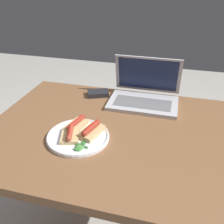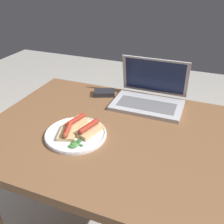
# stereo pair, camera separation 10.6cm
# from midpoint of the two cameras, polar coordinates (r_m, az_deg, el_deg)

# --- Properties ---
(desk) EXTENTS (1.13, 0.80, 0.78)m
(desk) POSITION_cam_midpoint_polar(r_m,az_deg,el_deg) (1.10, 4.16, -8.55)
(desk) COLOR brown
(desk) RESTS_ON ground_plane
(laptop) EXTENTS (0.34, 0.25, 0.21)m
(laptop) POSITION_cam_midpoint_polar(r_m,az_deg,el_deg) (1.25, 10.94, 3.41)
(laptop) COLOR #B7B7BC
(laptop) RESTS_ON desk
(plate) EXTENTS (0.25, 0.25, 0.02)m
(plate) POSITION_cam_midpoint_polar(r_m,az_deg,el_deg) (1.01, -5.34, -5.15)
(plate) COLOR silver
(plate) RESTS_ON desk
(sausage_toast_left) EXTENTS (0.09, 0.11, 0.04)m
(sausage_toast_left) POSITION_cam_midpoint_polar(r_m,az_deg,el_deg) (1.00, -7.17, -4.64)
(sausage_toast_left) COLOR tan
(sausage_toast_left) RESTS_ON plate
(sausage_toast_middle) EXTENTS (0.09, 0.13, 0.04)m
(sausage_toast_middle) POSITION_cam_midpoint_polar(r_m,az_deg,el_deg) (1.01, -2.29, -3.98)
(sausage_toast_middle) COLOR tan
(sausage_toast_middle) RESTS_ON plate
(sausage_toast_right) EXTENTS (0.09, 0.12, 0.04)m
(sausage_toast_right) POSITION_cam_midpoint_polar(r_m,az_deg,el_deg) (1.06, -5.48, -2.34)
(sausage_toast_right) COLOR tan
(sausage_toast_right) RESTS_ON plate
(salad_pile) EXTENTS (0.05, 0.07, 0.01)m
(salad_pile) POSITION_cam_midpoint_polar(r_m,az_deg,el_deg) (0.95, -5.27, -7.40)
(salad_pile) COLOR #709E4C
(salad_pile) RESTS_ON plate
(external_drive) EXTENTS (0.13, 0.11, 0.02)m
(external_drive) POSITION_cam_midpoint_polar(r_m,az_deg,el_deg) (1.33, 0.50, 4.36)
(external_drive) COLOR #232328
(external_drive) RESTS_ON desk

